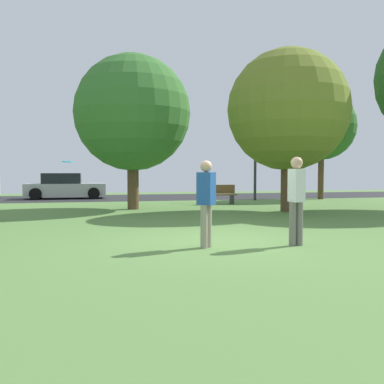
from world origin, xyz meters
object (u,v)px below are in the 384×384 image
oak_tree_right (322,126)px  park_bench (219,194)px  person_bystander (296,196)px  maple_tree_near (133,113)px  person_thrower (206,199)px  birch_tree_lone (288,110)px  street_lamp_post (255,158)px  parked_car_silver (65,187)px  frisbee_disc (68,162)px

oak_tree_right → park_bench: bearing=-160.6°
oak_tree_right → person_bystander: size_ratio=3.25×
oak_tree_right → person_bystander: 15.66m
maple_tree_near → person_thrower: size_ratio=3.58×
birch_tree_lone → street_lamp_post: birch_tree_lone is taller
maple_tree_near → park_bench: (4.10, 1.64, -3.37)m
parked_car_silver → street_lamp_post: size_ratio=0.96×
maple_tree_near → person_thrower: (0.66, -8.94, -2.88)m
oak_tree_right → person_thrower: bearing=-127.7°
park_bench → street_lamp_post: bearing=-140.1°
person_bystander → park_bench: 10.89m
maple_tree_near → oak_tree_right: 11.33m
person_thrower → frisbee_disc: bearing=0.0°
maple_tree_near → oak_tree_right: bearing=20.3°
person_bystander → street_lamp_post: (4.24, 12.96, 1.24)m
maple_tree_near → park_bench: size_ratio=3.85×
oak_tree_right → frisbee_disc: size_ratio=15.64×
frisbee_disc → parked_car_silver: frisbee_disc is taller
oak_tree_right → birch_tree_lone: birch_tree_lone is taller
oak_tree_right → person_thrower: oak_tree_right is taller
birch_tree_lone → frisbee_disc: bearing=-154.7°
birch_tree_lone → person_bystander: size_ratio=3.39×
parked_car_silver → person_thrower: bearing=-77.0°
maple_tree_near → street_lamp_post: maple_tree_near is taller
park_bench → street_lamp_post: 3.88m
parked_car_silver → park_bench: parked_car_silver is taller
frisbee_disc → park_bench: bearing=50.5°
person_thrower → person_bystander: (1.84, -0.18, 0.05)m
person_bystander → park_bench: (1.60, 10.76, -0.55)m
frisbee_disc → birch_tree_lone: bearing=25.3°
oak_tree_right → person_thrower: (-9.97, -12.88, -3.04)m
parked_car_silver → park_bench: size_ratio=2.70×
frisbee_disc → park_bench: frisbee_disc is taller
parked_car_silver → street_lamp_post: bearing=-20.7°
oak_tree_right → park_bench: oak_tree_right is taller
person_bystander → street_lamp_post: bearing=-23.0°
person_bystander → frisbee_disc: size_ratio=4.81×
person_bystander → frisbee_disc: (-4.64, 3.18, 0.74)m
frisbee_disc → street_lamp_post: street_lamp_post is taller
maple_tree_near → street_lamp_post: bearing=29.7°
person_thrower → street_lamp_post: street_lamp_post is taller
person_bystander → birch_tree_lone: bearing=-29.4°
maple_tree_near → frisbee_disc: 6.65m
person_thrower → park_bench: (3.44, 10.58, -0.49)m
birch_tree_lone → person_thrower: (-4.95, -6.66, -2.86)m
oak_tree_right → parked_car_silver: bearing=165.2°
birch_tree_lone → park_bench: bearing=111.1°
birch_tree_lone → street_lamp_post: 6.42m
birch_tree_lone → frisbee_disc: (-7.75, -3.66, -2.06)m
birch_tree_lone → person_bystander: birch_tree_lone is taller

